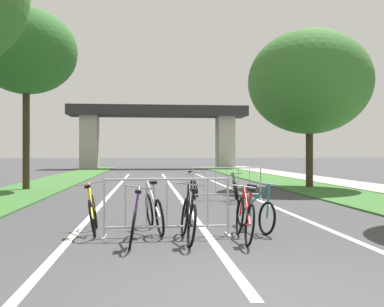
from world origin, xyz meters
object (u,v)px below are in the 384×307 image
Objects in this scene: crowd_barrier_nearest at (167,208)px; bicycle_red_4 at (245,218)px; bicycle_green_0 at (235,190)px; bicycle_white_6 at (194,188)px; crowd_barrier_second at (227,184)px; tree_left_pine_near at (26,52)px; tree_right_cypress_far at (309,82)px; bicycle_silver_2 at (154,211)px; bicycle_teal_1 at (255,212)px; bicycle_purple_5 at (134,222)px; bicycle_yellow_7 at (93,212)px; bicycle_black_3 at (188,219)px.

crowd_barrier_nearest reaches higher than bicycle_red_4.
bicycle_white_6 is at bearing -32.67° from bicycle_green_0.
crowd_barrier_second reaches higher than bicycle_green_0.
tree_left_pine_near reaches higher than bicycle_green_0.
tree_right_cypress_far reaches higher than bicycle_red_4.
bicycle_silver_2 is (-2.43, -5.58, -0.14)m from crowd_barrier_second.
bicycle_teal_1 is 0.98× the size of bicycle_purple_5.
bicycle_teal_1 is at bearing 15.25° from crowd_barrier_nearest.
bicycle_green_0 is 1.01× the size of bicycle_purple_5.
bicycle_purple_5 is at bearing -122.71° from tree_right_cypress_far.
crowd_barrier_nearest is 6.84m from bicycle_white_6.
tree_right_cypress_far is 3.87× the size of bicycle_silver_2.
bicycle_yellow_7 is at bearing -128.37° from tree_right_cypress_far.
crowd_barrier_second reaches higher than bicycle_red_4.
tree_right_cypress_far is 3.01× the size of crowd_barrier_second.
crowd_barrier_nearest reaches higher than bicycle_purple_5.
bicycle_red_4 is (0.98, 0.04, -0.00)m from bicycle_black_3.
tree_right_cypress_far is 7.96m from bicycle_white_6.
bicycle_green_0 is at bearing 64.85° from bicycle_purple_5.
bicycle_silver_2 reaches higher than bicycle_green_0.
bicycle_black_3 reaches higher than bicycle_yellow_7.
bicycle_teal_1 is at bearing -11.70° from bicycle_silver_2.
crowd_barrier_second is 1.29× the size of bicycle_silver_2.
bicycle_teal_1 is at bearing 70.25° from bicycle_red_4.
bicycle_silver_2 is (-0.22, 0.55, -0.14)m from crowd_barrier_nearest.
bicycle_teal_1 is at bearing 24.15° from bicycle_purple_5.
bicycle_green_0 is at bearing 49.17° from bicycle_yellow_7.
bicycle_yellow_7 reaches higher than bicycle_red_4.
tree_left_pine_near reaches higher than bicycle_purple_5.
crowd_barrier_second is 6.63m from bicycle_red_4.
crowd_barrier_second is at bearing -57.65° from bicycle_green_0.
bicycle_teal_1 is 0.97× the size of bicycle_yellow_7.
bicycle_green_0 is 6.38m from bicycle_yellow_7.
crowd_barrier_nearest is 1.37× the size of bicycle_green_0.
bicycle_red_4 is (1.32, -0.44, -0.14)m from crowd_barrier_nearest.
bicycle_purple_5 is 1.37m from bicycle_yellow_7.
tree_left_pine_near reaches higher than crowd_barrier_second.
bicycle_silver_2 reaches higher than bicycle_teal_1.
bicycle_white_6 is at bearing 148.90° from crowd_barrier_second.
bicycle_black_3 is at bearing -174.20° from bicycle_red_4.
bicycle_silver_2 reaches higher than bicycle_yellow_7.
bicycle_purple_5 is (-0.91, -0.07, -0.02)m from bicycle_black_3.
bicycle_yellow_7 is (-3.57, -5.57, -0.14)m from crowd_barrier_second.
crowd_barrier_second is 0.49m from bicycle_green_0.
bicycle_purple_5 is (-2.96, -6.26, 0.01)m from bicycle_green_0.
bicycle_red_4 is at bearing 0.39° from bicycle_black_3.
tree_left_pine_near is 12.47m from bicycle_silver_2.
bicycle_teal_1 is at bearing 90.70° from bicycle_green_0.
bicycle_black_3 is at bearing -70.36° from bicycle_silver_2.
bicycle_purple_5 is 0.99× the size of bicycle_yellow_7.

